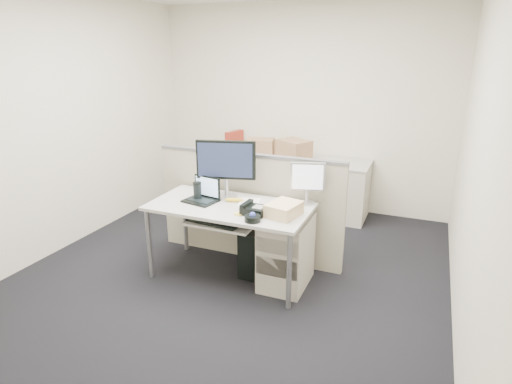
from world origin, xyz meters
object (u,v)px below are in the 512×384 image
at_px(desk, 230,212).
at_px(desk_phone, 255,210).
at_px(monitor_main, 226,170).
at_px(laptop, 200,191).

height_order(desk, desk_phone, desk_phone).
bearing_deg(monitor_main, desk, -71.96).
distance_m(monitor_main, laptop, 0.32).
distance_m(desk, monitor_main, 0.41).
bearing_deg(desk_phone, monitor_main, 147.89).
bearing_deg(laptop, desk, 14.41).
relative_size(laptop, desk_phone, 1.40).
height_order(laptop, desk_phone, laptop).
relative_size(desk, laptop, 4.98).
bearing_deg(desk, monitor_main, 123.14).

